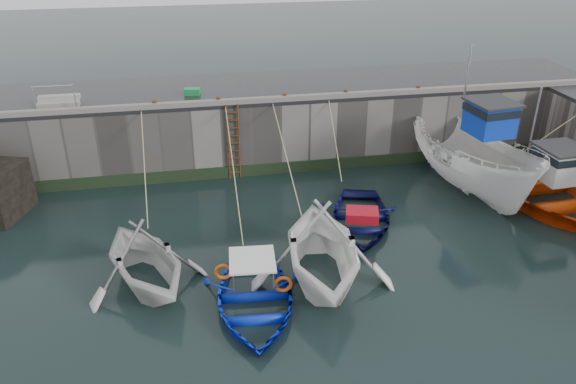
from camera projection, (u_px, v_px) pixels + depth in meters
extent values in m
plane|color=black|center=(346.00, 322.00, 15.37)|extent=(120.00, 120.00, 0.00)
cube|color=slate|center=(271.00, 121.00, 25.68)|extent=(30.00, 5.00, 3.00)
cube|color=black|center=(271.00, 87.00, 24.97)|extent=(30.00, 5.00, 0.16)
cube|color=slate|center=(280.00, 99.00, 22.83)|extent=(30.00, 0.30, 0.20)
cube|color=black|center=(281.00, 168.00, 24.01)|extent=(30.00, 0.08, 0.50)
cylinder|color=#3F1E0F|center=(228.00, 143.00, 22.99)|extent=(0.07, 0.07, 3.20)
cylinder|color=#3F1E0F|center=(239.00, 142.00, 23.07)|extent=(0.07, 0.07, 3.20)
cube|color=#3F1E0F|center=(235.00, 172.00, 23.62)|extent=(0.44, 0.06, 0.05)
cube|color=#3F1E0F|center=(235.00, 165.00, 23.47)|extent=(0.44, 0.06, 0.05)
cube|color=#3F1E0F|center=(234.00, 158.00, 23.32)|extent=(0.44, 0.06, 0.05)
cube|color=#3F1E0F|center=(234.00, 150.00, 23.17)|extent=(0.44, 0.06, 0.05)
cube|color=#3F1E0F|center=(234.00, 143.00, 23.03)|extent=(0.44, 0.06, 0.05)
cube|color=#3F1E0F|center=(233.00, 135.00, 22.88)|extent=(0.44, 0.06, 0.05)
cube|color=#3F1E0F|center=(233.00, 128.00, 22.73)|extent=(0.44, 0.06, 0.05)
cube|color=#3F1E0F|center=(233.00, 120.00, 22.58)|extent=(0.44, 0.06, 0.05)
cube|color=#3F1E0F|center=(232.00, 112.00, 22.43)|extent=(0.44, 0.06, 0.05)
imported|color=silver|center=(147.00, 284.00, 16.96)|extent=(5.35, 5.67, 2.38)
imported|color=#0C29BF|center=(254.00, 306.00, 16.00)|extent=(3.70, 4.91, 0.96)
imported|color=white|center=(321.00, 278.00, 17.22)|extent=(5.19, 5.83, 2.82)
imported|color=#0B0E46|center=(360.00, 223.00, 20.25)|extent=(4.23, 5.11, 0.91)
imported|color=white|center=(473.00, 163.00, 22.32)|extent=(3.65, 7.83, 2.92)
cube|color=#0B2FB3|center=(490.00, 119.00, 20.89)|extent=(1.55, 1.64, 1.20)
cube|color=black|center=(491.00, 110.00, 20.73)|extent=(1.62, 1.71, 0.28)
cube|color=#262628|center=(493.00, 102.00, 20.60)|extent=(1.77, 1.86, 0.08)
cylinder|color=#A5A8AD|center=(466.00, 82.00, 22.02)|extent=(0.08, 0.08, 3.00)
imported|color=#E1410B|center=(542.00, 190.00, 21.77)|extent=(5.55, 7.52, 1.50)
cube|color=silver|center=(559.00, 164.00, 20.64)|extent=(1.48, 1.57, 1.20)
cube|color=black|center=(561.00, 155.00, 20.48)|extent=(1.54, 1.63, 0.28)
cube|color=#262628|center=(563.00, 148.00, 20.36)|extent=(1.69, 1.78, 0.08)
cylinder|color=#A5A8AD|center=(534.00, 125.00, 21.80)|extent=(0.08, 0.08, 3.00)
cube|color=#17833C|center=(192.00, 92.00, 23.61)|extent=(0.70, 0.48, 0.27)
cylinder|color=#A5A8AD|center=(34.00, 99.00, 21.44)|extent=(0.05, 0.05, 1.00)
cylinder|color=#A5A8AD|center=(75.00, 97.00, 21.69)|extent=(0.05, 0.05, 1.00)
cylinder|color=#A5A8AD|center=(52.00, 86.00, 21.36)|extent=(1.50, 0.05, 0.05)
cube|color=gray|center=(59.00, 104.00, 22.19)|extent=(1.60, 0.35, 0.18)
cube|color=gray|center=(59.00, 97.00, 22.42)|extent=(1.60, 0.35, 0.18)
cylinder|color=#3F1E0F|center=(155.00, 104.00, 22.05)|extent=(0.18, 0.18, 0.28)
cylinder|color=#3F1E0F|center=(218.00, 101.00, 22.47)|extent=(0.18, 0.18, 0.28)
cylinder|color=#3F1E0F|center=(285.00, 97.00, 22.93)|extent=(0.18, 0.18, 0.28)
cylinder|color=#3F1E0F|center=(346.00, 93.00, 23.37)|extent=(0.18, 0.18, 0.28)
cylinder|color=#3F1E0F|center=(418.00, 89.00, 23.91)|extent=(0.18, 0.18, 0.28)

